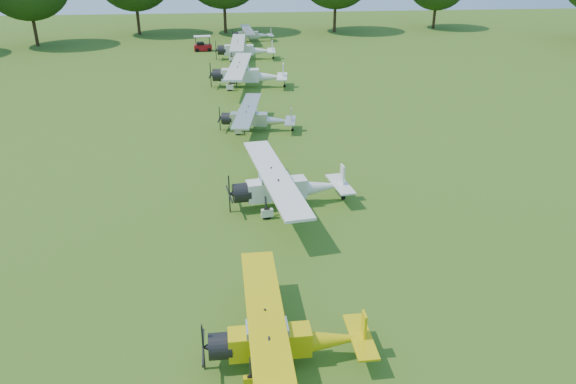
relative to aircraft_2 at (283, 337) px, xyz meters
name	(u,v)px	position (x,y,z in m)	size (l,w,h in m)	color
ground	(261,189)	(0.03, 14.71, -1.09)	(160.00, 160.00, 0.00)	#335615
tree_belt	(324,49)	(3.60, 14.87, 6.94)	(137.36, 130.27, 14.52)	black
aircraft_2	(283,337)	(0.00, 0.00, 0.00)	(5.94, 9.45, 1.87)	#D5BF09
aircraft_3	(286,185)	(1.29, 12.34, 0.15)	(6.83, 10.83, 2.13)	white
aircraft_4	(255,117)	(0.18, 25.43, -0.02)	(5.86, 9.29, 1.82)	silver
aircraft_5	(246,73)	(-0.04, 38.67, 0.29)	(7.55, 12.01, 2.36)	white
aircraft_6	(243,48)	(0.07, 51.93, 0.21)	(7.10, 11.29, 2.23)	white
aircraft_7	(251,34)	(1.47, 63.86, -0.05)	(5.70, 9.08, 1.79)	silver
golf_cart	(202,46)	(-4.98, 57.63, -0.47)	(2.30, 1.53, 1.87)	#A40B13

